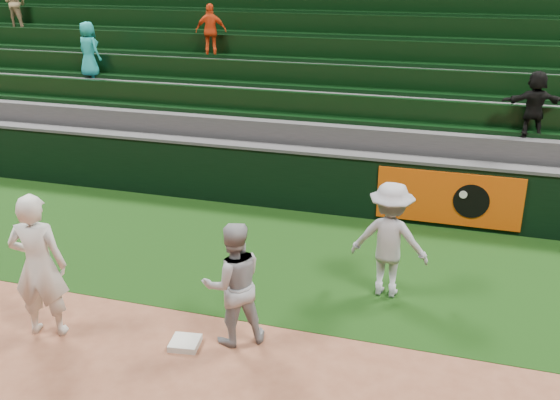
% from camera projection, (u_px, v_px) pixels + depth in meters
% --- Properties ---
extents(ground, '(70.00, 70.00, 0.00)m').
position_uv_depth(ground, '(183.00, 352.00, 7.96)').
color(ground, brown).
rests_on(ground, ground).
extents(foul_grass, '(36.00, 4.20, 0.01)m').
position_uv_depth(foul_grass, '(259.00, 253.00, 10.64)').
color(foul_grass, black).
rests_on(foul_grass, ground).
extents(first_base, '(0.42, 0.42, 0.08)m').
position_uv_depth(first_base, '(185.00, 343.00, 8.07)').
color(first_base, silver).
rests_on(first_base, ground).
extents(first_baseman, '(0.82, 0.64, 1.98)m').
position_uv_depth(first_baseman, '(39.00, 266.00, 8.04)').
color(first_baseman, silver).
rests_on(first_baseman, ground).
extents(baserunner, '(1.02, 0.97, 1.67)m').
position_uv_depth(baserunner, '(233.00, 284.00, 7.92)').
color(baserunner, '#999CA3').
rests_on(baserunner, ground).
extents(base_coach, '(1.17, 0.72, 1.75)m').
position_uv_depth(base_coach, '(390.00, 240.00, 9.05)').
color(base_coach, '#A4A6B2').
rests_on(base_coach, foul_grass).
extents(field_wall, '(36.00, 0.45, 1.25)m').
position_uv_depth(field_wall, '(295.00, 178.00, 12.37)').
color(field_wall, black).
rests_on(field_wall, ground).
extents(stadium_seating, '(36.00, 5.95, 5.64)m').
position_uv_depth(stadium_seating, '(335.00, 89.00, 15.36)').
color(stadium_seating, '#373639').
rests_on(stadium_seating, ground).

